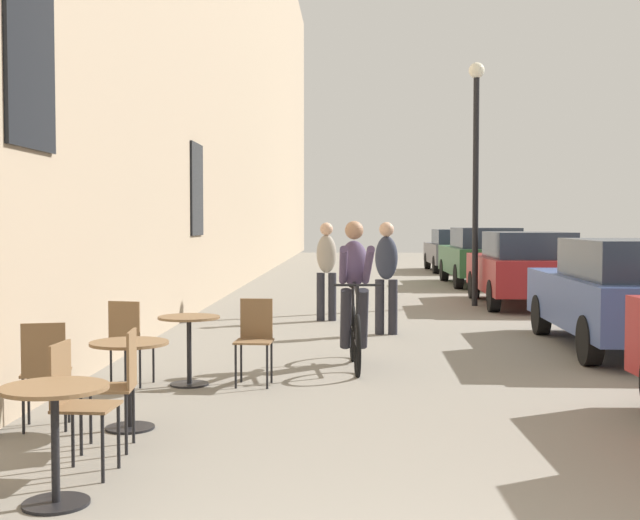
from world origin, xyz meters
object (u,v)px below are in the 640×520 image
at_px(pedestrian_mid, 326,266).
at_px(street_lamp, 476,152).
at_px(parked_car_fourth, 482,255).
at_px(cafe_chair_near_toward_street, 76,398).
at_px(cafe_table_mid, 129,366).
at_px(parked_car_second, 625,293).
at_px(cafe_chair_far_toward_wall, 255,335).
at_px(pedestrian_near, 386,271).
at_px(cafe_chair_far_toward_street, 129,336).
at_px(parked_car_third, 523,267).
at_px(cafe_chair_mid_toward_wall, 45,367).
at_px(cafe_table_far, 189,335).
at_px(parked_car_fifth, 454,250).
at_px(cafe_chair_mid_toward_street, 118,380).
at_px(cafe_table_near, 55,419).
at_px(cyclist_on_bicycle, 355,297).

bearing_deg(pedestrian_mid, street_lamp, 42.50).
bearing_deg(parked_car_fourth, street_lamp, -100.32).
bearing_deg(cafe_chair_near_toward_street, street_lamp, 69.25).
height_order(cafe_table_mid, parked_car_second, parked_car_second).
bearing_deg(cafe_chair_far_toward_wall, cafe_chair_near_toward_street, -104.89).
bearing_deg(pedestrian_near, pedestrian_mid, 119.17).
height_order(cafe_chair_far_toward_street, parked_car_third, parked_car_third).
relative_size(cafe_chair_far_toward_wall, pedestrian_mid, 0.53).
distance_m(cafe_chair_near_toward_street, cafe_chair_far_toward_wall, 3.26).
relative_size(pedestrian_mid, street_lamp, 0.34).
bearing_deg(parked_car_third, parked_car_fourth, 89.72).
relative_size(cafe_chair_near_toward_street, cafe_chair_mid_toward_wall, 1.00).
bearing_deg(cafe_table_far, cafe_chair_far_toward_wall, 6.40).
height_order(cafe_table_mid, cafe_table_far, same).
height_order(parked_car_second, parked_car_fourth, parked_car_fourth).
distance_m(cafe_chair_mid_toward_wall, cafe_table_far, 2.07).
bearing_deg(parked_car_fifth, parked_car_third, -90.25).
distance_m(cafe_table_far, parked_car_third, 9.97).
xyz_separation_m(cafe_table_far, parked_car_fifth, (5.24, 20.27, 0.24)).
bearing_deg(pedestrian_near, cafe_chair_near_toward_street, -108.51).
bearing_deg(cafe_chair_near_toward_street, parked_car_second, 46.00).
bearing_deg(parked_car_fifth, cafe_chair_far_toward_street, -106.05).
height_order(cafe_chair_mid_toward_street, cafe_table_far, cafe_chair_mid_toward_street).
bearing_deg(cafe_chair_far_toward_wall, parked_car_fifth, 77.27).
relative_size(cafe_chair_far_toward_street, pedestrian_near, 0.52).
height_order(cafe_table_mid, cafe_chair_mid_toward_wall, cafe_chair_mid_toward_wall).
bearing_deg(parked_car_fifth, cafe_table_mid, -103.66).
relative_size(cafe_chair_far_toward_street, parked_car_third, 0.21).
bearing_deg(cafe_chair_far_toward_wall, street_lamp, 67.13).
distance_m(pedestrian_near, street_lamp, 5.28).
bearing_deg(street_lamp, parked_car_fifth, 84.94).
xyz_separation_m(cafe_table_far, parked_car_fourth, (5.21, 14.03, 0.28)).
xyz_separation_m(pedestrian_mid, parked_car_fifth, (3.98, 14.55, -0.20)).
bearing_deg(cafe_chair_mid_toward_wall, parked_car_fifth, 74.76).
distance_m(cafe_chair_mid_toward_wall, pedestrian_near, 6.66).
height_order(cafe_chair_far_toward_street, pedestrian_mid, pedestrian_mid).
bearing_deg(cafe_chair_far_toward_street, cafe_table_near, -81.69).
distance_m(cafe_chair_far_toward_wall, pedestrian_near, 4.24).
bearing_deg(cafe_chair_far_toward_wall, cafe_chair_mid_toward_street, -106.21).
bearing_deg(cyclist_on_bicycle, cafe_table_far, -144.31).
height_order(cafe_chair_mid_toward_wall, cafe_table_far, cafe_chair_mid_toward_wall).
bearing_deg(street_lamp, cafe_chair_far_toward_wall, -112.87).
xyz_separation_m(cafe_table_mid, parked_car_second, (5.43, 4.42, 0.24)).
xyz_separation_m(cafe_chair_far_toward_wall, pedestrian_near, (1.53, 3.93, 0.44)).
bearing_deg(cafe_table_mid, parked_car_fifth, 76.34).
bearing_deg(cafe_chair_mid_toward_wall, pedestrian_near, 63.02).
distance_m(cafe_chair_far_toward_wall, parked_car_fifth, 20.70).
distance_m(cafe_table_near, pedestrian_near, 8.03).
distance_m(cafe_table_near, cafe_table_far, 3.68).
relative_size(cafe_table_far, cyclist_on_bicycle, 0.41).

